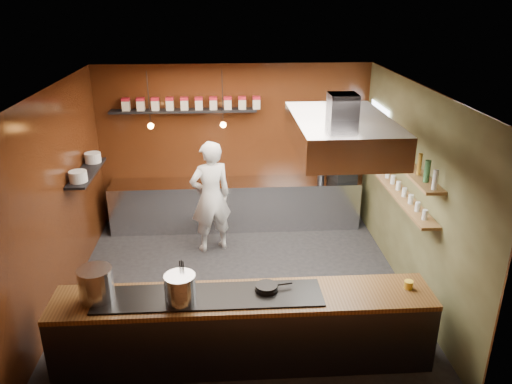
{
  "coord_description": "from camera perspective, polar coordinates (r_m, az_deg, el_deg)",
  "views": [
    {
      "loc": [
        -0.17,
        -6.47,
        4.16
      ],
      "look_at": [
        0.27,
        0.4,
        1.4
      ],
      "focal_mm": 35.0,
      "sensor_mm": 36.0,
      "label": 1
    }
  ],
  "objects": [
    {
      "name": "bottle_shelf_upper",
      "position": [
        7.56,
        15.96,
        3.76
      ],
      "size": [
        0.26,
        2.8,
        0.04
      ],
      "primitive_type": "cube",
      "color": "olive",
      "rests_on": "right_wall"
    },
    {
      "name": "right_wall",
      "position": [
        7.49,
        17.51,
        -0.01
      ],
      "size": [
        0.0,
        5.0,
        5.0
      ],
      "primitive_type": "plane",
      "rotation": [
        1.57,
        0.0,
        -1.57
      ],
      "color": "#444427",
      "rests_on": "ground"
    },
    {
      "name": "pendant_left",
      "position": [
        8.5,
        -11.97,
        7.73
      ],
      "size": [
        0.1,
        0.1,
        0.95
      ],
      "color": "black",
      "rests_on": "ceiling"
    },
    {
      "name": "utensil_crock",
      "position": [
        5.88,
        -8.37,
        -10.47
      ],
      "size": [
        0.19,
        0.19,
        0.2
      ],
      "primitive_type": "cylinder",
      "rotation": [
        0.0,
        0.0,
        -0.33
      ],
      "color": "#B8BBC0",
      "rests_on": "pass_counter"
    },
    {
      "name": "floor",
      "position": [
        7.7,
        -1.83,
        -10.88
      ],
      "size": [
        5.0,
        5.0,
        0.0
      ],
      "primitive_type": "plane",
      "color": "black",
      "rests_on": "ground"
    },
    {
      "name": "prep_counter",
      "position": [
        9.41,
        -2.32,
        -1.39
      ],
      "size": [
        4.6,
        0.65,
        0.9
      ],
      "primitive_type": "cube",
      "color": "silver",
      "rests_on": "floor"
    },
    {
      "name": "ceiling",
      "position": [
        6.58,
        -2.15,
        11.68
      ],
      "size": [
        5.0,
        5.0,
        0.0
      ],
      "primitive_type": "plane",
      "rotation": [
        3.14,
        0.0,
        0.0
      ],
      "color": "silver",
      "rests_on": "back_wall"
    },
    {
      "name": "left_wall",
      "position": [
        7.37,
        -21.79,
        -0.93
      ],
      "size": [
        0.0,
        5.0,
        5.0
      ],
      "primitive_type": "plane",
      "rotation": [
        1.57,
        0.0,
        1.57
      ],
      "color": "black",
      "rests_on": "ground"
    },
    {
      "name": "espresso_machine",
      "position": [
        9.47,
        9.9,
        2.76
      ],
      "size": [
        0.53,
        0.51,
        0.43
      ],
      "primitive_type": "cube",
      "rotation": [
        0.0,
        0.0,
        0.29
      ],
      "color": "black",
      "rests_on": "prep_counter"
    },
    {
      "name": "storage_tins",
      "position": [
        9.04,
        -7.36,
        10.01
      ],
      "size": [
        2.43,
        0.13,
        0.22
      ],
      "color": "beige",
      "rests_on": "tin_shelf"
    },
    {
      "name": "window_pane",
      "position": [
        8.87,
        13.75,
        6.48
      ],
      "size": [
        0.0,
        1.0,
        1.0
      ],
      "primitive_type": "plane",
      "rotation": [
        1.57,
        0.0,
        -1.57
      ],
      "color": "white",
      "rests_on": "right_wall"
    },
    {
      "name": "pendant_right",
      "position": [
        8.41,
        -3.78,
        8.01
      ],
      "size": [
        0.1,
        0.1,
        0.95
      ],
      "color": "black",
      "rests_on": "ceiling"
    },
    {
      "name": "butter_jar",
      "position": [
        6.22,
        17.03,
        -10.09
      ],
      "size": [
        0.12,
        0.12,
        0.09
      ],
      "primitive_type": "cylinder",
      "rotation": [
        0.0,
        0.0,
        0.16
      ],
      "color": "yellow",
      "rests_on": "pass_counter"
    },
    {
      "name": "chef",
      "position": [
        8.39,
        -5.2,
        -0.57
      ],
      "size": [
        0.83,
        0.68,
        1.94
      ],
      "primitive_type": "imported",
      "rotation": [
        0.0,
        0.0,
        3.5
      ],
      "color": "white",
      "rests_on": "floor"
    },
    {
      "name": "frying_pan",
      "position": [
        5.9,
        1.26,
        -10.85
      ],
      "size": [
        0.44,
        0.28,
        0.07
      ],
      "color": "black",
      "rests_on": "pass_counter"
    },
    {
      "name": "plate_shelf",
      "position": [
        8.21,
        -18.79,
        2.11
      ],
      "size": [
        0.3,
        1.4,
        0.04
      ],
      "primitive_type": "cube",
      "color": "black",
      "rests_on": "left_wall"
    },
    {
      "name": "tin_shelf",
      "position": [
        9.07,
        -8.28,
        9.17
      ],
      "size": [
        2.6,
        0.26,
        0.04
      ],
      "primitive_type": "cube",
      "color": "black",
      "rests_on": "back_wall"
    },
    {
      "name": "bottles",
      "position": [
        7.52,
        16.07,
        4.78
      ],
      "size": [
        0.06,
        2.66,
        0.24
      ],
      "color": "silver",
      "rests_on": "bottle_shelf_upper"
    },
    {
      "name": "plate_stacks",
      "position": [
        8.17,
        -18.87,
        2.77
      ],
      "size": [
        0.26,
        1.16,
        0.16
      ],
      "color": "silver",
      "rests_on": "plate_shelf"
    },
    {
      "name": "stockpot_small",
      "position": [
        5.7,
        -8.65,
        -10.83
      ],
      "size": [
        0.37,
        0.37,
        0.33
      ],
      "primitive_type": "cylinder",
      "rotation": [
        0.0,
        0.0,
        -0.06
      ],
      "color": "silver",
      "rests_on": "pass_counter"
    },
    {
      "name": "wine_glasses",
      "position": [
        7.68,
        15.66,
        1.04
      ],
      "size": [
        0.07,
        2.37,
        0.13
      ],
      "color": "silver",
      "rests_on": "bottle_shelf_lower"
    },
    {
      "name": "bottle_shelf_lower",
      "position": [
        7.71,
        15.6,
        0.45
      ],
      "size": [
        0.26,
        2.8,
        0.04
      ],
      "primitive_type": "cube",
      "color": "olive",
      "rests_on": "right_wall"
    },
    {
      "name": "back_wall",
      "position": [
        9.36,
        -2.47,
        5.33
      ],
      "size": [
        5.0,
        0.0,
        5.0
      ],
      "primitive_type": "plane",
      "rotation": [
        1.57,
        0.0,
        0.0
      ],
      "color": "black",
      "rests_on": "ground"
    },
    {
      "name": "pass_counter",
      "position": [
        6.12,
        -1.4,
        -15.31
      ],
      "size": [
        4.4,
        0.72,
        0.94
      ],
      "color": "#38383D",
      "rests_on": "floor"
    },
    {
      "name": "stockpot_large",
      "position": [
        5.95,
        -17.83,
        -9.98
      ],
      "size": [
        0.47,
        0.47,
        0.38
      ],
      "primitive_type": "cylinder",
      "rotation": [
        0.0,
        0.0,
        -0.24
      ],
      "color": "silver",
      "rests_on": "pass_counter"
    },
    {
      "name": "extractor_hood",
      "position": [
        6.46,
        9.7,
        6.7
      ],
      "size": [
        1.2,
        2.0,
        0.72
      ],
      "color": "#38383D",
      "rests_on": "ceiling"
    }
  ]
}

